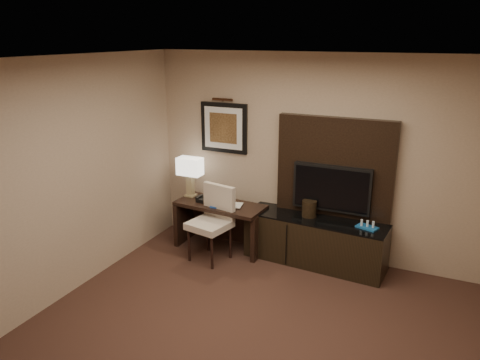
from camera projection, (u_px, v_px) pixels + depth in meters
The scene contains 17 objects.
floor at pixel (232, 360), 4.37m from camera, with size 4.50×5.00×0.01m, color #351E17.
ceiling at pixel (230, 62), 3.56m from camera, with size 4.50×5.00×0.01m, color silver.
wall_back at pixel (314, 158), 6.13m from camera, with size 4.50×0.01×2.70m, color tan.
wall_left at pixel (36, 191), 4.86m from camera, with size 0.01×5.00×2.70m, color tan.
desk at pixel (221, 226), 6.56m from camera, with size 1.24×0.53×0.67m, color black.
credenza at pixel (315, 241), 6.12m from camera, with size 1.83×0.51×0.63m, color black.
tv_wall_panel at pixel (335, 168), 5.98m from camera, with size 1.50×0.12×1.30m, color black.
tv at pixel (332, 188), 5.97m from camera, with size 1.00×0.08×0.60m, color black.
artwork at pixel (224, 128), 6.54m from camera, with size 0.70×0.04×0.70m, color black.
picture_light at pixel (222, 99), 6.39m from camera, with size 0.04×0.04×0.30m, color #3C2013.
desk_chair at pixel (209, 224), 6.16m from camera, with size 0.49×0.56×1.02m, color beige, non-canonical shape.
table_lamp at pixel (190, 177), 6.68m from camera, with size 0.34×0.20×0.56m, color tan, non-canonical shape.
desk_phone at pixel (205, 198), 6.52m from camera, with size 0.20×0.18×0.10m, color black, non-canonical shape.
blue_folder at pixel (222, 205), 6.39m from camera, with size 0.23×0.30×0.02m, color #18439D.
book at pixel (230, 198), 6.34m from camera, with size 0.16×0.02×0.22m, color tan.
ice_bucket at pixel (309, 209), 6.07m from camera, with size 0.19×0.19×0.21m, color black.
minibar_tray at pixel (367, 225), 5.72m from camera, with size 0.25×0.15×0.09m, color #175695, non-canonical shape.
Camera 1 is at (1.59, -3.30, 2.91)m, focal length 35.00 mm.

